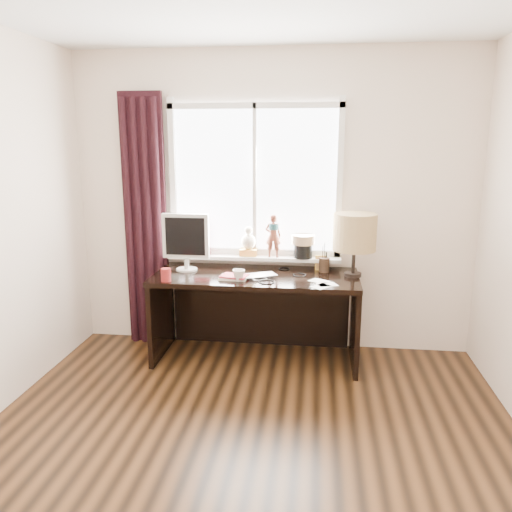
# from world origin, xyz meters

# --- Properties ---
(floor) EXTENTS (3.50, 4.00, 0.00)m
(floor) POSITION_xyz_m (0.00, 0.00, 0.00)
(floor) COLOR #4D2D15
(floor) RESTS_ON ground
(wall_back) EXTENTS (3.50, 0.00, 2.60)m
(wall_back) POSITION_xyz_m (0.00, 2.00, 1.30)
(wall_back) COLOR beige
(wall_back) RESTS_ON ground
(laptop) EXTENTS (0.41, 0.35, 0.03)m
(laptop) POSITION_xyz_m (-0.09, 1.54, 0.76)
(laptop) COLOR silver
(laptop) RESTS_ON desk
(mug) EXTENTS (0.13, 0.13, 0.10)m
(mug) POSITION_xyz_m (-0.21, 1.43, 0.80)
(mug) COLOR white
(mug) RESTS_ON desk
(red_cup) EXTENTS (0.08, 0.08, 0.10)m
(red_cup) POSITION_xyz_m (-0.78, 1.35, 0.80)
(red_cup) COLOR maroon
(red_cup) RESTS_ON desk
(window) EXTENTS (1.52, 0.22, 1.40)m
(window) POSITION_xyz_m (-0.15, 1.95, 1.30)
(window) COLOR white
(window) RESTS_ON ground
(curtain) EXTENTS (0.38, 0.09, 2.25)m
(curtain) POSITION_xyz_m (-1.13, 1.91, 1.12)
(curtain) COLOR black
(curtain) RESTS_ON floor
(desk) EXTENTS (1.70, 0.70, 0.75)m
(desk) POSITION_xyz_m (-0.10, 1.73, 0.51)
(desk) COLOR black
(desk) RESTS_ON floor
(monitor) EXTENTS (0.40, 0.18, 0.49)m
(monitor) POSITION_xyz_m (-0.71, 1.71, 1.03)
(monitor) COLOR beige
(monitor) RESTS_ON desk
(notebook_stack) EXTENTS (0.24, 0.19, 0.03)m
(notebook_stack) POSITION_xyz_m (-0.26, 1.49, 0.77)
(notebook_stack) COLOR beige
(notebook_stack) RESTS_ON desk
(brush_holder) EXTENTS (0.09, 0.09, 0.25)m
(brush_holder) POSITION_xyz_m (0.46, 1.80, 0.81)
(brush_holder) COLOR black
(brush_holder) RESTS_ON desk
(icon_frame) EXTENTS (0.10, 0.03, 0.13)m
(icon_frame) POSITION_xyz_m (0.44, 1.85, 0.81)
(icon_frame) COLOR gold
(icon_frame) RESTS_ON desk
(table_lamp) EXTENTS (0.35, 0.35, 0.52)m
(table_lamp) POSITION_xyz_m (0.70, 1.69, 1.11)
(table_lamp) COLOR black
(table_lamp) RESTS_ON desk
(loose_papers) EXTENTS (0.24, 0.33, 0.00)m
(loose_papers) POSITION_xyz_m (0.45, 1.42, 0.75)
(loose_papers) COLOR white
(loose_papers) RESTS_ON desk
(desk_cables) EXTENTS (0.39, 0.55, 0.01)m
(desk_cables) POSITION_xyz_m (0.12, 1.60, 0.75)
(desk_cables) COLOR black
(desk_cables) RESTS_ON desk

